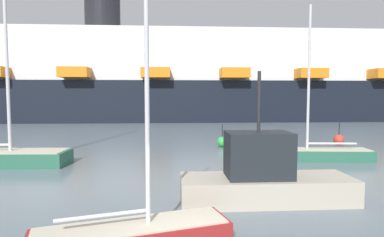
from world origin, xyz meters
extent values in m
cube|color=#2D6B51|center=(-10.25, 10.25, 0.37)|extent=(7.04, 2.01, 0.74)
cube|color=beige|center=(-10.25, 10.25, 0.76)|extent=(6.76, 1.85, 0.04)
cylinder|color=silver|center=(-9.69, 10.25, 7.23)|extent=(0.17, 0.17, 12.97)
cube|color=maroon|center=(-1.68, 0.83, 0.26)|extent=(4.89, 2.69, 0.52)
cube|color=beige|center=(-1.68, 0.83, 0.54)|extent=(4.68, 2.53, 0.04)
cylinder|color=silver|center=(-1.32, 0.95, 3.68)|extent=(0.11, 0.11, 6.31)
cylinder|color=silver|center=(-2.33, 0.61, 0.87)|extent=(2.05, 0.76, 0.09)
cube|color=#2D6B51|center=(6.96, 11.35, 0.31)|extent=(6.19, 1.66, 0.61)
cube|color=beige|center=(6.96, 11.35, 0.63)|extent=(5.94, 1.54, 0.04)
cylinder|color=silver|center=(6.47, 11.37, 4.65)|extent=(0.15, 0.15, 8.09)
cylinder|color=silver|center=(7.85, 11.31, 0.96)|extent=(2.76, 0.23, 0.12)
cube|color=#BCB29E|center=(2.36, 4.18, 0.43)|extent=(5.98, 2.18, 0.87)
cube|color=#1E2328|center=(2.06, 4.16, 1.64)|extent=(2.24, 1.54, 1.55)
cylinder|color=#262626|center=(2.06, 4.16, 3.45)|extent=(0.12, 0.12, 2.06)
sphere|color=green|center=(2.16, 16.24, 0.37)|extent=(0.75, 0.75, 0.75)
cylinder|color=black|center=(2.16, 16.24, 1.18)|extent=(0.06, 0.06, 0.87)
sphere|color=red|center=(11.05, 17.20, 0.38)|extent=(0.76, 0.76, 0.76)
cylinder|color=black|center=(11.05, 17.20, 1.21)|extent=(0.06, 0.06, 0.91)
cube|color=black|center=(5.69, 44.83, 2.91)|extent=(106.27, 19.48, 5.81)
cube|color=white|center=(5.69, 44.83, 6.77)|extent=(97.75, 17.33, 1.90)
cube|color=white|center=(5.69, 44.83, 8.67)|extent=(91.88, 16.29, 1.90)
cube|color=white|center=(5.69, 44.83, 10.57)|extent=(86.02, 15.25, 1.90)
cube|color=white|center=(5.69, 44.83, 12.48)|extent=(80.15, 14.21, 1.90)
cube|color=orange|center=(-15.09, 36.20, 6.77)|extent=(3.93, 3.13, 1.33)
cube|color=orange|center=(-4.53, 36.67, 6.77)|extent=(3.93, 3.13, 1.33)
cube|color=orange|center=(6.04, 37.14, 6.77)|extent=(3.93, 3.13, 1.33)
cube|color=orange|center=(16.60, 37.61, 6.77)|extent=(3.93, 3.13, 1.33)
cylinder|color=black|center=(-13.32, 43.99, 16.07)|extent=(5.33, 5.33, 5.29)
camera|label=1|loc=(-0.38, -6.75, 3.64)|focal=30.25mm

